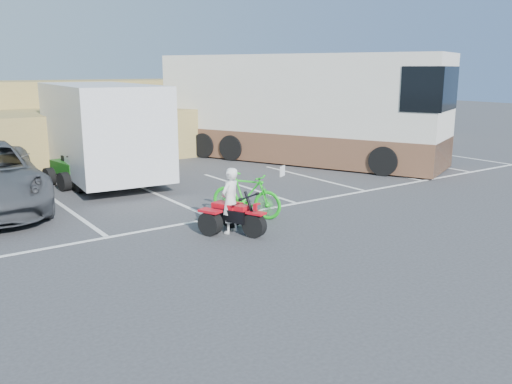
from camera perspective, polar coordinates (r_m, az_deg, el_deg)
ground at (r=11.62m, az=1.51°, el=-5.43°), size 100.00×100.00×0.00m
parking_stripes at (r=15.35m, az=-4.94°, el=-0.91°), size 28.00×5.16×0.01m
grass_embankment at (r=25.30m, az=-19.99°, el=7.06°), size 40.00×8.50×3.10m
red_trike_atv at (r=12.29m, az=-2.13°, el=-4.40°), size 1.55×1.75×0.94m
rider at (r=12.18m, az=-2.73°, el=-0.91°), size 0.64×0.53×1.50m
green_dirt_bike at (r=13.50m, az=-1.03°, el=-0.32°), size 1.41×1.90×1.13m
cargo_trailer at (r=18.73m, az=-16.00°, el=6.43°), size 3.27×6.96×3.15m
rv_motorhome at (r=21.93m, az=4.51°, el=7.97°), size 7.37×11.64×4.12m
quad_atv_blue at (r=16.13m, az=-23.30°, el=-1.27°), size 1.62×1.94×1.10m
quad_atv_green at (r=18.21m, az=-18.74°, el=0.62°), size 1.46×1.82×1.08m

